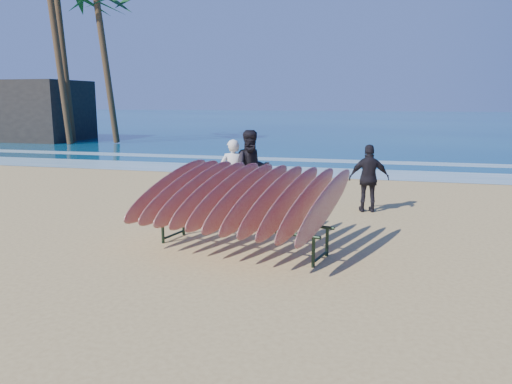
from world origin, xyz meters
TOP-DOWN VIEW (x-y plane):
  - ground at (0.00, 0.00)m, footprint 120.00×120.00m
  - ocean at (0.00, 55.00)m, footprint 160.00×160.00m
  - foam_near at (0.00, 10.00)m, footprint 160.00×160.00m
  - foam_far at (0.00, 13.50)m, footprint 160.00×160.00m
  - surfboard_rack at (-0.14, 0.28)m, footprint 3.69×3.33m
  - person_white at (-1.28, 3.55)m, footprint 0.69×0.53m
  - person_dark_a at (-0.84, 3.68)m, footprint 1.16×1.08m
  - person_dark_b at (1.94, 3.92)m, footprint 0.99×0.54m
  - building at (-20.68, 19.77)m, footprint 8.43×4.68m
  - palm_mid at (-13.29, 18.30)m, footprint 5.20×5.20m

SIDE VIEW (x-z plane):
  - ground at x=0.00m, z-range 0.00..0.00m
  - ocean at x=0.00m, z-range 0.01..0.01m
  - foam_far at x=0.00m, z-range 0.01..0.01m
  - foam_near at x=0.00m, z-range 0.01..0.01m
  - person_dark_b at x=1.94m, z-range 0.00..1.59m
  - person_white at x=-1.28m, z-range 0.00..1.68m
  - person_dark_a at x=-0.84m, z-range 0.00..1.90m
  - surfboard_rack at x=-0.14m, z-range 0.16..1.75m
  - building at x=-20.68m, z-range 0.00..3.75m
  - palm_mid at x=-13.29m, z-range 3.46..12.09m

